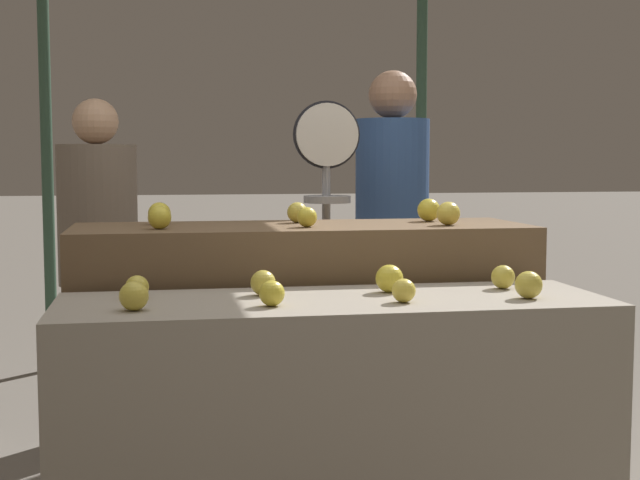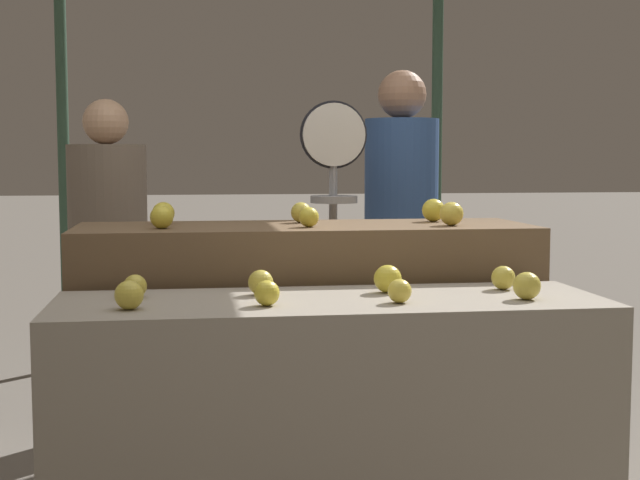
{
  "view_description": "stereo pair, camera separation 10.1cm",
  "coord_description": "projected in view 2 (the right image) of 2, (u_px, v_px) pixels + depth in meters",
  "views": [
    {
      "loc": [
        -0.51,
        -2.59,
        1.3
      ],
      "look_at": [
        0.01,
        0.3,
        1.03
      ],
      "focal_mm": 50.0,
      "sensor_mm": 36.0,
      "label": 1
    },
    {
      "loc": [
        -0.41,
        -2.61,
        1.3
      ],
      "look_at": [
        0.01,
        0.3,
        1.03
      ],
      "focal_mm": 50.0,
      "sensor_mm": 36.0,
      "label": 2
    }
  ],
  "objects": [
    {
      "name": "apple_back_3",
      "position": [
        163.0,
        213.0,
        3.27
      ],
      "size": [
        0.08,
        0.08,
        0.08
      ],
      "primitive_type": "sphere",
      "color": "gold",
      "rests_on": "display_counter_back"
    },
    {
      "name": "display_counter_front",
      "position": [
        331.0,
        442.0,
        2.71
      ],
      "size": [
        1.65,
        0.55,
        0.88
      ],
      "primitive_type": "cube",
      "color": "gray",
      "rests_on": "ground_plane"
    },
    {
      "name": "apple_back_5",
      "position": [
        433.0,
        210.0,
        3.41
      ],
      "size": [
        0.09,
        0.09,
        0.09
      ],
      "primitive_type": "sphere",
      "color": "gold",
      "rests_on": "display_counter_back"
    },
    {
      "name": "apple_front_6",
      "position": [
        388.0,
        279.0,
        2.79
      ],
      "size": [
        0.09,
        0.09,
        0.09
      ],
      "primitive_type": "sphere",
      "color": "gold",
      "rests_on": "display_counter_front"
    },
    {
      "name": "produce_scale",
      "position": [
        334.0,
        200.0,
        3.79
      ],
      "size": [
        0.29,
        0.2,
        1.55
      ],
      "color": "#99999E",
      "rests_on": "ground_plane"
    },
    {
      "name": "person_customer_left",
      "position": [
        108.0,
        246.0,
        4.08
      ],
      "size": [
        0.36,
        0.36,
        1.57
      ],
      "rotation": [
        0.0,
        0.0,
        3.15
      ],
      "color": "#2D2D38",
      "rests_on": "ground_plane"
    },
    {
      "name": "apple_back_1",
      "position": [
        309.0,
        217.0,
        3.13
      ],
      "size": [
        0.07,
        0.07,
        0.07
      ],
      "primitive_type": "sphere",
      "color": "gold",
      "rests_on": "display_counter_back"
    },
    {
      "name": "person_vendor_at_scale",
      "position": [
        401.0,
        225.0,
        4.18
      ],
      "size": [
        0.43,
        0.43,
        1.71
      ],
      "rotation": [
        0.0,
        0.0,
        2.83
      ],
      "color": "#2D2D38",
      "rests_on": "ground_plane"
    },
    {
      "name": "apple_back_0",
      "position": [
        162.0,
        217.0,
        3.06
      ],
      "size": [
        0.08,
        0.08,
        0.08
      ],
      "primitive_type": "sphere",
      "color": "gold",
      "rests_on": "display_counter_back"
    },
    {
      "name": "apple_front_3",
      "position": [
        527.0,
        286.0,
        2.65
      ],
      "size": [
        0.08,
        0.08,
        0.08
      ],
      "primitive_type": "sphere",
      "color": "gold",
      "rests_on": "display_counter_front"
    },
    {
      "name": "apple_front_4",
      "position": [
        135.0,
        286.0,
        2.68
      ],
      "size": [
        0.07,
        0.07,
        0.07
      ],
      "primitive_type": "sphere",
      "color": "gold",
      "rests_on": "display_counter_front"
    },
    {
      "name": "apple_front_2",
      "position": [
        400.0,
        291.0,
        2.59
      ],
      "size": [
        0.07,
        0.07,
        0.07
      ],
      "primitive_type": "sphere",
      "color": "yellow",
      "rests_on": "display_counter_front"
    },
    {
      "name": "apple_front_1",
      "position": [
        267.0,
        293.0,
        2.54
      ],
      "size": [
        0.07,
        0.07,
        0.07
      ],
      "primitive_type": "sphere",
      "color": "gold",
      "rests_on": "display_counter_front"
    },
    {
      "name": "apple_front_5",
      "position": [
        261.0,
        282.0,
        2.74
      ],
      "size": [
        0.08,
        0.08,
        0.08
      ],
      "primitive_type": "sphere",
      "color": "gold",
      "rests_on": "display_counter_front"
    },
    {
      "name": "display_counter_back",
      "position": [
        305.0,
        368.0,
        3.29
      ],
      "size": [
        1.65,
        0.55,
        1.06
      ],
      "primitive_type": "cube",
      "color": "brown",
      "rests_on": "ground_plane"
    },
    {
      "name": "apple_front_0",
      "position": [
        129.0,
        295.0,
        2.47
      ],
      "size": [
        0.08,
        0.08,
        0.08
      ],
      "primitive_type": "sphere",
      "color": "gold",
      "rests_on": "display_counter_front"
    },
    {
      "name": "apple_front_7",
      "position": [
        503.0,
        278.0,
        2.85
      ],
      "size": [
        0.08,
        0.08,
        0.08
      ],
      "primitive_type": "sphere",
      "color": "gold",
      "rests_on": "display_counter_front"
    },
    {
      "name": "apple_back_4",
      "position": [
        301.0,
        212.0,
        3.35
      ],
      "size": [
        0.08,
        0.08,
        0.08
      ],
      "primitive_type": "sphere",
      "color": "gold",
      "rests_on": "display_counter_back"
    },
    {
      "name": "apple_back_2",
      "position": [
        452.0,
        214.0,
        3.21
      ],
      "size": [
        0.09,
        0.09,
        0.09
      ],
      "primitive_type": "sphere",
      "color": "yellow",
      "rests_on": "display_counter_back"
    }
  ]
}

